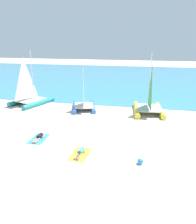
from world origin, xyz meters
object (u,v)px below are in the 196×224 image
Objects in this scene: towel_left at (39,139)px; sunbather_right at (80,152)px; beach_ball at (140,161)px; sailboat_yellow at (149,104)px; sailboat_teal at (30,97)px; sailboat_blue at (84,103)px; sunbather_left at (39,137)px; towel_right at (80,154)px.

towel_left is 4.02m from sunbather_right.
towel_left is 7.82m from beach_ball.
sailboat_teal is at bearing 172.34° from sailboat_yellow.
sailboat_teal reaches higher than sailboat_yellow.
sailboat_blue is 3.11× the size of sunbather_right.
sailboat_teal reaches higher than sunbather_left.
sunbather_left is 4.36× the size of beach_ball.
sailboat_blue reaches higher than towel_right.
sunbather_left is at bearing 156.25° from towel_right.
sunbather_right is (-4.31, -9.69, -0.75)m from sailboat_yellow.
towel_right is 1.21× the size of sunbather_right.
sailboat_blue is at bearing 78.58° from sunbather_left.
sailboat_yellow is at bearing 68.24° from sunbather_right.
towel_right is at bearing -29.26° from sailboat_teal.
sunbather_left is (-0.00, 0.07, 0.13)m from towel_left.
sunbather_right is (0.00, 0.07, 0.13)m from towel_right.
sailboat_blue reaches higher than sunbather_right.
sailboat_blue reaches higher than sunbather_left.
sailboat_yellow is 16.43× the size of beach_ball.
sunbather_right reaches higher than towel_right.
sailboat_yellow is 10.63m from sunbather_right.
sunbather_left and sunbather_right have the same top height.
sailboat_blue is 2.56× the size of towel_left.
sailboat_teal reaches higher than sailboat_blue.
towel_right is (-4.31, -9.76, -0.87)m from sailboat_yellow.
sailboat_yellow is 3.10× the size of towel_right.
sailboat_yellow is 0.98× the size of sailboat_teal.
sunbather_left is 4.07m from towel_right.
sailboat_teal is at bearing 157.46° from sailboat_blue.
sailboat_yellow is 1.21× the size of sailboat_blue.
sailboat_blue reaches higher than towel_left.
sailboat_yellow is at bearing -14.57° from sailboat_blue.
sailboat_yellow reaches higher than beach_ball.
sunbather_right is at bearing -24.98° from sunbather_left.
beach_ball reaches higher than towel_left.
sailboat_blue reaches higher than beach_ball.
sailboat_yellow is 13.31m from sailboat_teal.
sailboat_blue is 2.56× the size of towel_right.
sailboat_blue is at bearing 106.70° from sunbather_right.
beach_ball is (7.58, -2.01, 0.05)m from sunbather_left.
sailboat_teal is (-13.31, 0.39, 0.01)m from sailboat_yellow.
sailboat_blue is 13.56× the size of beach_ball.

